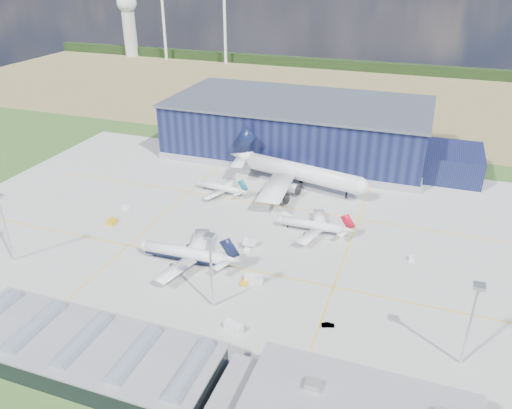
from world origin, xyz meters
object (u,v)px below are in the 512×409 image
at_px(gse_van_b, 287,217).
at_px(car_b, 328,325).
at_px(airliner_regional, 220,184).
at_px(gse_cart_a, 412,259).
at_px(airliner_red, 312,221).
at_px(gse_tug_b, 245,282).
at_px(light_mast_west, 3,218).
at_px(airliner_navy, 184,247).
at_px(gse_van_c, 254,279).
at_px(airliner_widebody, 302,164).
at_px(gse_van_a, 234,327).
at_px(airstair, 250,244).
at_px(gse_tug_c, 304,179).
at_px(light_mast_center, 211,259).
at_px(hangar, 304,130).
at_px(gse_tug_a, 112,222).
at_px(light_mast_east, 473,312).
at_px(gse_cart_b, 125,207).

distance_m(gse_van_b, car_b, 59.46).
height_order(airliner_regional, gse_cart_a, airliner_regional).
xyz_separation_m(airliner_red, gse_tug_b, (-11.29, -36.92, -3.97)).
bearing_deg(car_b, light_mast_west, 72.52).
height_order(airliner_navy, gse_van_c, airliner_navy).
height_order(airliner_navy, airliner_widebody, airliner_widebody).
xyz_separation_m(gse_van_a, car_b, (22.91, 9.64, -0.55)).
distance_m(airliner_red, airstair, 24.37).
height_order(airliner_navy, gse_tug_c, airliner_navy).
bearing_deg(light_mast_center, gse_van_c, 64.05).
distance_m(hangar, gse_cart_a, 101.02).
height_order(airliner_navy, gse_tug_b, airliner_navy).
xyz_separation_m(gse_van_b, airstair, (-6.08, -22.79, 0.30)).
distance_m(airliner_navy, gse_van_a, 36.54).
bearing_deg(gse_tug_a, light_mast_east, -16.80).
relative_size(light_mast_west, airstair, 4.99).
distance_m(airliner_widebody, gse_van_c, 71.46).
bearing_deg(hangar, gse_van_b, -79.99).
height_order(light_mast_east, gse_tug_a, light_mast_east).
bearing_deg(airliner_widebody, gse_tug_b, -75.62).
height_order(light_mast_center, gse_tug_c, light_mast_center).
bearing_deg(airliner_regional, gse_cart_a, 168.83).
distance_m(light_mast_center, gse_tug_b, 20.02).
bearing_deg(gse_van_b, light_mast_west, 164.38).
xyz_separation_m(light_mast_west, gse_van_c, (76.96, 14.29, -14.16)).
bearing_deg(light_mast_east, gse_van_c, 166.17).
relative_size(hangar, light_mast_center, 6.30).
bearing_deg(gse_van_c, gse_tug_a, 63.19).
bearing_deg(gse_van_a, gse_cart_b, 69.80).
distance_m(hangar, gse_van_a, 133.67).
relative_size(gse_tug_b, gse_van_a, 0.58).
height_order(gse_tug_b, gse_van_b, gse_van_b).
distance_m(gse_van_b, gse_cart_b, 62.39).
height_order(airliner_regional, car_b, airliner_regional).
relative_size(light_mast_center, gse_tug_a, 5.65).
height_order(gse_tug_a, gse_cart_a, gse_tug_a).
bearing_deg(airliner_red, gse_van_a, 83.55).
relative_size(light_mast_east, airliner_regional, 0.95).
bearing_deg(gse_van_c, gse_tug_c, -7.70).
bearing_deg(hangar, light_mast_center, -86.70).
relative_size(airliner_red, gse_van_b, 5.49).
xyz_separation_m(gse_tug_b, gse_van_a, (4.53, -20.08, 0.48)).
bearing_deg(airliner_regional, gse_tug_b, 126.87).
xyz_separation_m(gse_van_a, gse_van_c, (-2.27, 21.73, 0.16)).
relative_size(airliner_red, gse_tug_c, 9.42).
height_order(gse_tug_a, airstair, airstair).
height_order(gse_van_b, gse_cart_b, gse_van_b).
relative_size(airliner_red, gse_cart_b, 9.18).
xyz_separation_m(light_mast_west, gse_cart_b, (13.91, 43.07, -14.76)).
bearing_deg(gse_cart_b, light_mast_west, -177.74).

